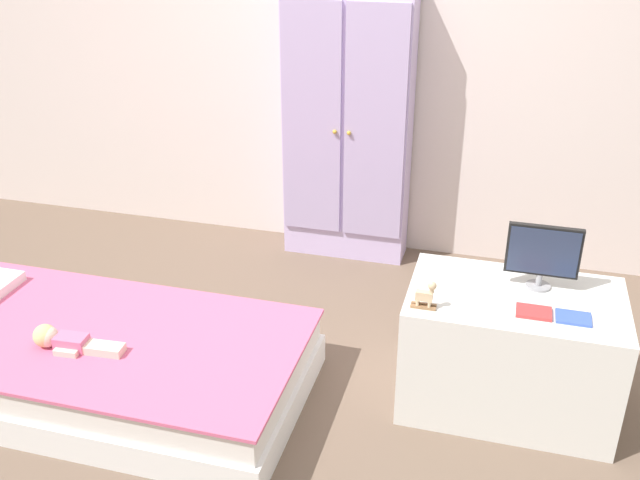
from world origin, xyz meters
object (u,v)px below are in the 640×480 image
(tv_stand, at_px, (509,351))
(tv_monitor, at_px, (543,253))
(book_blue, at_px, (573,318))
(doll, at_px, (62,340))
(book_red, at_px, (534,312))
(rocking_horse_toy, at_px, (426,296))
(wardrobe, at_px, (347,125))
(bed, at_px, (96,360))

(tv_stand, xyz_separation_m, tv_monitor, (0.08, 0.09, 0.42))
(tv_stand, bearing_deg, book_blue, -30.11)
(doll, xyz_separation_m, book_red, (1.85, 0.37, 0.22))
(tv_stand, xyz_separation_m, rocking_horse_toy, (-0.34, -0.19, 0.32))
(wardrobe, bearing_deg, rocking_horse_toy, -65.11)
(doll, xyz_separation_m, tv_monitor, (1.87, 0.58, 0.37))
(tv_monitor, bearing_deg, bed, -166.01)
(tv_monitor, bearing_deg, book_blue, -58.70)
(doll, distance_m, rocking_horse_toy, 1.50)
(rocking_horse_toy, bearing_deg, book_blue, 7.15)
(bed, distance_m, wardrobe, 1.86)
(bed, height_order, doll, doll)
(wardrobe, height_order, tv_monitor, wardrobe)
(book_red, bearing_deg, tv_monitor, 85.92)
(tv_stand, bearing_deg, book_red, -62.08)
(wardrobe, bearing_deg, book_red, -51.63)
(book_red, relative_size, book_blue, 1.02)
(wardrobe, bearing_deg, doll, -115.18)
(doll, relative_size, book_blue, 3.02)
(wardrobe, height_order, book_red, wardrobe)
(bed, bearing_deg, book_red, 7.56)
(bed, height_order, tv_stand, tv_stand)
(wardrobe, relative_size, book_red, 11.90)
(bed, height_order, tv_monitor, tv_monitor)
(doll, relative_size, tv_monitor, 1.36)
(bed, relative_size, book_red, 13.78)
(tv_monitor, height_order, rocking_horse_toy, tv_monitor)
(book_red, distance_m, book_blue, 0.14)
(doll, height_order, book_blue, book_blue)
(tv_stand, height_order, tv_monitor, tv_monitor)
(doll, height_order, tv_monitor, tv_monitor)
(doll, height_order, tv_stand, tv_stand)
(doll, relative_size, wardrobe, 0.25)
(bed, xyz_separation_m, doll, (-0.06, -0.13, 0.18))
(bed, xyz_separation_m, book_red, (1.80, 0.24, 0.40))
(bed, relative_size, tv_stand, 2.14)
(doll, height_order, wardrobe, wardrobe)
(bed, height_order, wardrobe, wardrobe)
(bed, xyz_separation_m, tv_stand, (1.73, 0.36, 0.13))
(bed, bearing_deg, tv_monitor, 13.99)
(rocking_horse_toy, bearing_deg, bed, -173.06)
(tv_monitor, xyz_separation_m, book_red, (-0.02, -0.21, -0.15))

